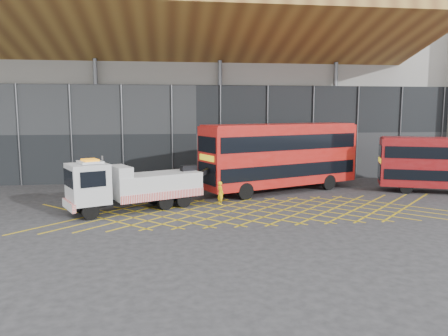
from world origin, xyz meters
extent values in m
plane|color=#262628|center=(0.00, 0.00, 0.00)|extent=(120.00, 120.00, 0.00)
cube|color=gold|center=(-4.80, 0.00, 0.01)|extent=(7.16, 7.16, 0.01)
cube|color=gold|center=(-4.80, 0.00, 0.01)|extent=(7.16, 7.16, 0.01)
cube|color=gold|center=(-3.20, 0.00, 0.01)|extent=(7.16, 7.16, 0.01)
cube|color=gold|center=(-3.20, 0.00, 0.01)|extent=(7.16, 7.16, 0.01)
cube|color=gold|center=(-1.60, 0.00, 0.01)|extent=(7.16, 7.16, 0.01)
cube|color=gold|center=(-1.60, 0.00, 0.01)|extent=(7.16, 7.16, 0.01)
cube|color=gold|center=(0.00, 0.00, 0.01)|extent=(7.16, 7.16, 0.01)
cube|color=gold|center=(0.00, 0.00, 0.01)|extent=(7.16, 7.16, 0.01)
cube|color=gold|center=(1.60, 0.00, 0.01)|extent=(7.16, 7.16, 0.01)
cube|color=gold|center=(1.60, 0.00, 0.01)|extent=(7.16, 7.16, 0.01)
cube|color=gold|center=(3.20, 0.00, 0.01)|extent=(7.16, 7.16, 0.01)
cube|color=gold|center=(3.20, 0.00, 0.01)|extent=(7.16, 7.16, 0.01)
cube|color=gold|center=(4.80, 0.00, 0.01)|extent=(7.16, 7.16, 0.01)
cube|color=gold|center=(4.80, 0.00, 0.01)|extent=(7.16, 7.16, 0.01)
cube|color=gold|center=(6.40, 0.00, 0.01)|extent=(7.16, 7.16, 0.01)
cube|color=gold|center=(6.40, 0.00, 0.01)|extent=(7.16, 7.16, 0.01)
cube|color=gold|center=(8.00, 0.00, 0.01)|extent=(7.16, 7.16, 0.01)
cube|color=gold|center=(8.00, 0.00, 0.01)|extent=(7.16, 7.16, 0.01)
cube|color=gold|center=(9.60, 0.00, 0.01)|extent=(7.16, 7.16, 0.01)
cube|color=gold|center=(9.60, 0.00, 0.01)|extent=(7.16, 7.16, 0.01)
cube|color=gold|center=(11.20, 0.00, 0.01)|extent=(7.16, 7.16, 0.01)
cube|color=gold|center=(11.20, 0.00, 0.01)|extent=(7.16, 7.16, 0.01)
cube|color=gold|center=(12.80, 0.00, 0.01)|extent=(7.16, 7.16, 0.01)
cube|color=gold|center=(12.80, 0.00, 0.01)|extent=(7.16, 7.16, 0.01)
cube|color=gold|center=(14.40, 0.00, 0.01)|extent=(7.16, 7.16, 0.01)
cube|color=gold|center=(14.40, 0.00, 0.01)|extent=(7.16, 7.16, 0.01)
cube|color=gray|center=(2.00, 19.00, 9.00)|extent=(55.00, 14.00, 18.00)
cube|color=black|center=(2.00, 11.70, 4.00)|extent=(55.00, 0.80, 8.00)
cube|color=brown|center=(0.00, 8.00, 11.50)|extent=(40.00, 11.93, 4.07)
cylinder|color=#595B60|center=(-6.00, 11.50, 5.00)|extent=(0.36, 0.36, 10.00)
cylinder|color=#595B60|center=(4.00, 11.50, 5.00)|extent=(0.36, 0.36, 10.00)
cylinder|color=#595B60|center=(14.00, 11.50, 5.00)|extent=(0.36, 0.36, 10.00)
cube|color=black|center=(-2.25, 1.23, 0.60)|extent=(7.79, 4.24, 0.30)
cube|color=silver|center=(-4.91, -0.01, 1.85)|extent=(2.79, 2.83, 2.24)
cube|color=black|center=(-5.86, -0.45, 2.24)|extent=(0.84, 1.74, 0.95)
cube|color=red|center=(-5.89, -0.46, 0.73)|extent=(1.14, 2.12, 0.47)
cube|color=orange|center=(-4.75, 0.06, 3.17)|extent=(1.14, 1.27, 0.10)
cube|color=silver|center=(-1.16, 1.74, 1.42)|extent=(5.76, 4.21, 1.38)
cube|color=red|center=(-0.69, 0.74, 0.91)|extent=(4.87, 2.30, 0.47)
cube|color=silver|center=(-3.19, 0.79, 2.41)|extent=(1.66, 2.24, 0.60)
cube|color=black|center=(0.88, 2.68, 2.24)|extent=(1.12, 0.83, 0.43)
cube|color=black|center=(1.66, 3.05, 1.81)|extent=(1.84, 1.07, 0.93)
cylinder|color=black|center=(-4.68, -0.90, 0.47)|extent=(0.99, 0.67, 0.95)
cylinder|color=black|center=(-5.45, 0.74, 0.47)|extent=(0.99, 0.67, 0.95)
cylinder|color=black|center=(0.48, 1.50, 0.47)|extent=(0.99, 0.67, 0.95)
cylinder|color=black|center=(-0.29, 3.14, 0.47)|extent=(0.99, 0.67, 0.95)
cylinder|color=#595B60|center=(-4.26, 1.25, 2.33)|extent=(0.12, 0.12, 1.90)
cube|color=#AD140F|center=(7.79, 5.90, 2.72)|extent=(12.32, 7.14, 4.28)
cube|color=black|center=(7.79, 5.90, 1.71)|extent=(11.89, 7.01, 0.94)
cube|color=black|center=(7.79, 5.90, 3.70)|extent=(11.89, 7.01, 1.05)
cube|color=black|center=(2.13, 3.63, 1.77)|extent=(0.98, 2.32, 1.44)
cube|color=black|center=(2.13, 3.63, 3.70)|extent=(0.98, 2.32, 1.05)
cube|color=yellow|center=(2.13, 3.63, 2.82)|extent=(0.79, 1.85, 0.39)
cube|color=#AD140F|center=(7.79, 5.90, 4.89)|extent=(12.01, 6.84, 0.13)
cylinder|color=black|center=(4.67, 3.30, 0.57)|extent=(1.19, 0.74, 1.15)
cylinder|color=black|center=(3.73, 5.63, 0.57)|extent=(1.19, 0.74, 1.15)
cylinder|color=black|center=(11.53, 6.05, 0.57)|extent=(1.19, 0.74, 1.15)
cylinder|color=black|center=(10.60, 8.39, 0.57)|extent=(1.19, 0.74, 1.15)
cube|color=black|center=(15.24, 5.48, 1.42)|extent=(0.81, 1.87, 1.15)
cube|color=black|center=(15.24, 5.48, 2.98)|extent=(0.81, 1.87, 0.84)
cube|color=yellow|center=(15.23, 5.49, 2.27)|extent=(0.66, 1.49, 0.31)
cylinder|color=black|center=(16.53, 3.89, 0.46)|extent=(0.96, 0.60, 0.92)
cylinder|color=black|center=(17.27, 5.71, 0.46)|extent=(0.96, 0.60, 0.92)
imported|color=yellow|center=(2.84, 1.98, 0.74)|extent=(0.54, 0.64, 1.49)
camera|label=1|loc=(-0.54, -24.93, 5.92)|focal=35.00mm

